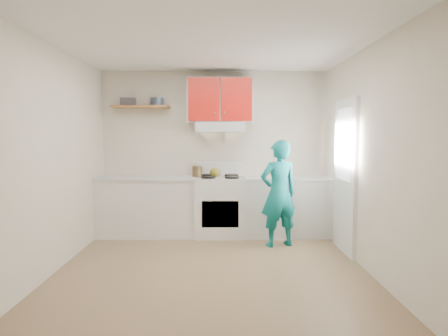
{
  "coord_description": "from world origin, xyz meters",
  "views": [
    {
      "loc": [
        0.1,
        -4.53,
        1.57
      ],
      "look_at": [
        0.15,
        0.55,
        1.15
      ],
      "focal_mm": 31.6,
      "sensor_mm": 36.0,
      "label": 1
    }
  ],
  "objects_px": {
    "kettle": "(215,172)",
    "crock": "(197,172)",
    "tin": "(157,102)",
    "person": "(279,193)",
    "stove": "(220,206)"
  },
  "relations": [
    {
      "from": "kettle",
      "to": "crock",
      "type": "bearing_deg",
      "value": 158.24
    },
    {
      "from": "crock",
      "to": "tin",
      "type": "bearing_deg",
      "value": 169.83
    },
    {
      "from": "kettle",
      "to": "person",
      "type": "distance_m",
      "value": 1.13
    },
    {
      "from": "stove",
      "to": "tin",
      "type": "distance_m",
      "value": 1.93
    },
    {
      "from": "crock",
      "to": "person",
      "type": "bearing_deg",
      "value": -29.79
    },
    {
      "from": "tin",
      "to": "kettle",
      "type": "distance_m",
      "value": 1.44
    },
    {
      "from": "stove",
      "to": "tin",
      "type": "bearing_deg",
      "value": 169.09
    },
    {
      "from": "person",
      "to": "tin",
      "type": "bearing_deg",
      "value": -40.57
    },
    {
      "from": "stove",
      "to": "tin",
      "type": "height_order",
      "value": "tin"
    },
    {
      "from": "tin",
      "to": "crock",
      "type": "relative_size",
      "value": 1.08
    },
    {
      "from": "tin",
      "to": "person",
      "type": "bearing_deg",
      "value": -23.54
    },
    {
      "from": "kettle",
      "to": "person",
      "type": "xyz_separation_m",
      "value": [
        0.91,
        -0.64,
        -0.24
      ]
    },
    {
      "from": "kettle",
      "to": "person",
      "type": "height_order",
      "value": "person"
    },
    {
      "from": "person",
      "to": "kettle",
      "type": "bearing_deg",
      "value": -52.1
    },
    {
      "from": "stove",
      "to": "crock",
      "type": "xyz_separation_m",
      "value": [
        -0.36,
        0.08,
        0.53
      ]
    }
  ]
}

